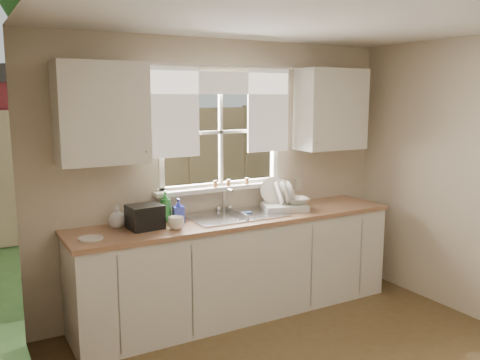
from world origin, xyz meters
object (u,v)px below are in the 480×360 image
black_appliance (145,217)px  soap_bottle_a (166,206)px  dish_rack (284,202)px  cup (176,223)px

black_appliance → soap_bottle_a: bearing=27.9°
dish_rack → cup: (-1.17, -0.17, -0.02)m
soap_bottle_a → black_appliance: soap_bottle_a is taller
soap_bottle_a → black_appliance: size_ratio=1.02×
soap_bottle_a → cup: (-0.03, -0.30, -0.08)m
dish_rack → black_appliance: size_ratio=1.81×
soap_bottle_a → black_appliance: (-0.24, -0.15, -0.04)m
dish_rack → soap_bottle_a: (-1.15, 0.13, 0.07)m
dish_rack → black_appliance: (-1.39, -0.02, 0.03)m
dish_rack → black_appliance: dish_rack is taller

